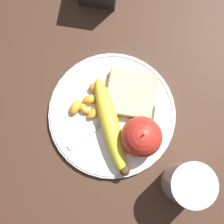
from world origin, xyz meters
TOP-DOWN VIEW (x-y plane):
  - ground_plane at (0.00, 0.00)m, footprint 3.00×3.00m
  - plate at (0.00, 0.00)m, footprint 0.26×0.26m
  - juice_glass at (0.16, -0.12)m, footprint 0.08×0.08m
  - apple at (0.06, -0.04)m, footprint 0.08×0.08m
  - banana at (0.01, -0.03)m, footprint 0.12×0.20m
  - bread_slice at (0.03, 0.04)m, footprint 0.10×0.10m
  - fork at (-0.01, -0.01)m, footprint 0.13×0.14m
  - jam_packet at (0.07, 0.01)m, footprint 0.04×0.03m
  - orange_segment_0 at (-0.02, -0.01)m, footprint 0.03×0.02m
  - orange_segment_1 at (-0.04, -0.01)m, footprint 0.03×0.03m
  - orange_segment_2 at (-0.05, 0.02)m, footprint 0.04×0.03m
  - orange_segment_3 at (-0.02, 0.04)m, footprint 0.03×0.02m
  - orange_segment_4 at (-0.03, 0.01)m, footprint 0.02×0.03m
  - orange_segment_5 at (-0.08, -0.00)m, footprint 0.03×0.04m
  - orange_segment_6 at (-0.04, 0.05)m, footprint 0.04×0.03m
  - orange_segment_7 at (-0.06, -0.00)m, footprint 0.03×0.03m

SIDE VIEW (x-z plane):
  - ground_plane at x=0.00m, z-range 0.00..0.00m
  - plate at x=0.00m, z-range 0.00..0.02m
  - fork at x=-0.01m, z-range 0.01..0.02m
  - orange_segment_4 at x=-0.03m, z-range 0.01..0.03m
  - orange_segment_7 at x=-0.06m, z-range 0.01..0.03m
  - orange_segment_3 at x=-0.02m, z-range 0.01..0.03m
  - orange_segment_1 at x=-0.04m, z-range 0.01..0.03m
  - orange_segment_0 at x=-0.02m, z-range 0.01..0.03m
  - orange_segment_2 at x=-0.05m, z-range 0.01..0.03m
  - orange_segment_5 at x=-0.08m, z-range 0.01..0.03m
  - orange_segment_6 at x=-0.04m, z-range 0.01..0.03m
  - jam_packet at x=0.07m, z-range 0.01..0.03m
  - bread_slice at x=0.03m, z-range 0.01..0.03m
  - banana at x=0.01m, z-range 0.01..0.05m
  - juice_glass at x=0.16m, z-range 0.00..0.11m
  - apple at x=0.06m, z-range 0.01..0.10m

